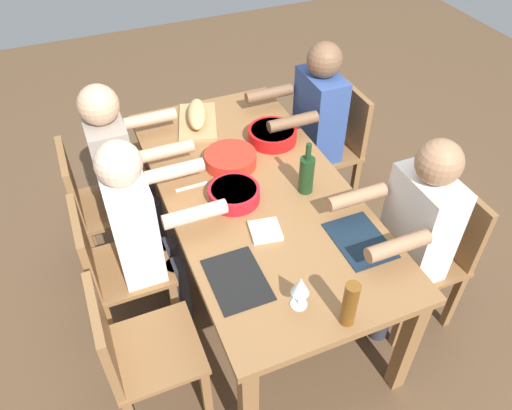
% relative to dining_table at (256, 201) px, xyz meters
% --- Properties ---
extents(ground_plane, '(8.00, 8.00, 0.00)m').
position_rel_dining_table_xyz_m(ground_plane, '(0.00, 0.00, -0.66)').
color(ground_plane, brown).
extents(dining_table, '(1.89, 0.92, 0.74)m').
position_rel_dining_table_xyz_m(dining_table, '(0.00, 0.00, 0.00)').
color(dining_table, olive).
rests_on(dining_table, ground_plane).
extents(chair_near_right, '(0.40, 0.40, 0.85)m').
position_rel_dining_table_xyz_m(chair_near_right, '(0.52, -0.78, -0.18)').
color(chair_near_right, olive).
rests_on(chair_near_right, ground_plane).
extents(diner_near_right, '(0.41, 0.53, 1.20)m').
position_rel_dining_table_xyz_m(diner_near_right, '(0.52, -0.60, 0.04)').
color(diner_near_right, '#2D2D38').
rests_on(diner_near_right, ground_plane).
extents(chair_near_left, '(0.40, 0.40, 0.85)m').
position_rel_dining_table_xyz_m(chair_near_left, '(-0.52, -0.78, -0.18)').
color(chair_near_left, olive).
rests_on(chair_near_left, ground_plane).
extents(diner_near_left, '(0.41, 0.53, 1.20)m').
position_rel_dining_table_xyz_m(diner_near_left, '(-0.52, -0.60, 0.04)').
color(diner_near_left, '#2D2D38').
rests_on(diner_near_left, ground_plane).
extents(chair_far_left, '(0.40, 0.40, 0.85)m').
position_rel_dining_table_xyz_m(chair_far_left, '(-0.52, 0.78, -0.18)').
color(chair_far_left, olive).
rests_on(chair_far_left, ground_plane).
extents(chair_far_right, '(0.40, 0.40, 0.85)m').
position_rel_dining_table_xyz_m(chair_far_right, '(0.52, 0.78, -0.18)').
color(chair_far_right, olive).
rests_on(chair_far_right, ground_plane).
extents(diner_far_right, '(0.41, 0.53, 1.20)m').
position_rel_dining_table_xyz_m(diner_far_right, '(0.52, 0.60, 0.04)').
color(diner_far_right, '#2D2D38').
rests_on(diner_far_right, ground_plane).
extents(chair_far_center, '(0.40, 0.40, 0.85)m').
position_rel_dining_table_xyz_m(chair_far_center, '(0.00, 0.78, -0.18)').
color(chair_far_center, olive).
rests_on(chair_far_center, ground_plane).
extents(diner_far_center, '(0.41, 0.53, 1.20)m').
position_rel_dining_table_xyz_m(diner_far_center, '(-0.00, 0.60, 0.04)').
color(diner_far_center, '#2D2D38').
rests_on(diner_far_center, ground_plane).
extents(serving_bowl_pasta, '(0.26, 0.26, 0.07)m').
position_rel_dining_table_xyz_m(serving_bowl_pasta, '(-0.03, 0.13, 0.12)').
color(serving_bowl_pasta, '#B21923').
rests_on(serving_bowl_pasta, dining_table).
extents(serving_bowl_fruit, '(0.28, 0.28, 0.08)m').
position_rel_dining_table_xyz_m(serving_bowl_fruit, '(0.36, -0.25, 0.12)').
color(serving_bowl_fruit, red).
rests_on(serving_bowl_fruit, dining_table).
extents(serving_bowl_salad, '(0.28, 0.28, 0.07)m').
position_rel_dining_table_xyz_m(serving_bowl_salad, '(0.24, 0.05, 0.12)').
color(serving_bowl_salad, red).
rests_on(serving_bowl_salad, dining_table).
extents(cutting_board, '(0.45, 0.33, 0.02)m').
position_rel_dining_table_xyz_m(cutting_board, '(0.70, 0.09, 0.09)').
color(cutting_board, tan).
rests_on(cutting_board, dining_table).
extents(bread_loaf, '(0.34, 0.20, 0.09)m').
position_rel_dining_table_xyz_m(bread_loaf, '(0.70, 0.09, 0.15)').
color(bread_loaf, tan).
rests_on(bread_loaf, cutting_board).
extents(wine_bottle, '(0.08, 0.08, 0.29)m').
position_rel_dining_table_xyz_m(wine_bottle, '(-0.11, -0.23, 0.19)').
color(wine_bottle, '#193819').
rests_on(wine_bottle, dining_table).
extents(beer_bottle, '(0.06, 0.06, 0.22)m').
position_rel_dining_table_xyz_m(beer_bottle, '(-0.88, -0.02, 0.19)').
color(beer_bottle, brown).
rests_on(beer_bottle, dining_table).
extents(wine_glass, '(0.08, 0.08, 0.17)m').
position_rel_dining_table_xyz_m(wine_glass, '(-0.73, 0.12, 0.20)').
color(wine_glass, silver).
rests_on(wine_glass, dining_table).
extents(placemat_near_left, '(0.32, 0.23, 0.01)m').
position_rel_dining_table_xyz_m(placemat_near_left, '(-0.52, -0.30, 0.08)').
color(placemat_near_left, '#142333').
rests_on(placemat_near_left, dining_table).
extents(placemat_far_left, '(0.32, 0.23, 0.01)m').
position_rel_dining_table_xyz_m(placemat_far_left, '(-0.52, 0.30, 0.08)').
color(placemat_far_left, black).
rests_on(placemat_far_left, dining_table).
extents(fork_far_center, '(0.02, 0.17, 0.01)m').
position_rel_dining_table_xyz_m(fork_far_center, '(0.14, 0.30, 0.08)').
color(fork_far_center, silver).
rests_on(fork_far_center, dining_table).
extents(napkin_stack, '(0.16, 0.16, 0.02)m').
position_rel_dining_table_xyz_m(napkin_stack, '(-0.31, 0.08, 0.09)').
color(napkin_stack, white).
rests_on(napkin_stack, dining_table).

